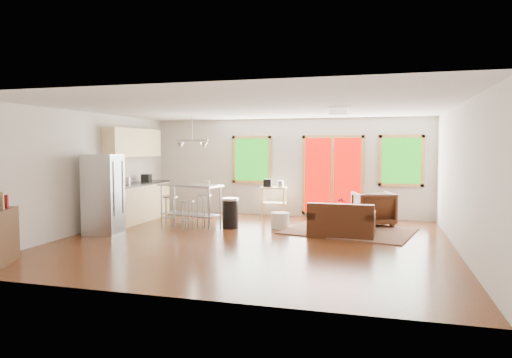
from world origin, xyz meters
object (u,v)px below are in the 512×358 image
(armchair, at_px, (373,207))
(ottoman, at_px, (331,217))
(refrigerator, at_px, (104,194))
(island, at_px, (191,197))
(loveseat, at_px, (341,223))
(rug, at_px, (349,231))
(coffee_table, at_px, (345,215))
(kitchen_cart, at_px, (273,191))

(armchair, bearing_deg, ottoman, -16.35)
(armchair, xyz_separation_m, ottoman, (-0.98, -0.02, -0.26))
(refrigerator, height_order, island, refrigerator)
(loveseat, height_order, armchair, armchair)
(refrigerator, bearing_deg, rug, 11.79)
(ottoman, relative_size, refrigerator, 0.31)
(coffee_table, relative_size, island, 0.63)
(refrigerator, relative_size, island, 1.04)
(island, bearing_deg, rug, 2.15)
(ottoman, bearing_deg, coffee_table, -57.54)
(rug, bearing_deg, island, -177.85)
(ottoman, bearing_deg, kitchen_cart, 157.64)
(coffee_table, bearing_deg, rug, -68.50)
(rug, xyz_separation_m, kitchen_cart, (-2.06, 1.53, 0.67))
(coffee_table, bearing_deg, ottoman, 122.46)
(ottoman, distance_m, refrigerator, 5.22)
(ottoman, bearing_deg, loveseat, -75.90)
(refrigerator, height_order, kitchen_cart, refrigerator)
(refrigerator, bearing_deg, armchair, 18.48)
(loveseat, bearing_deg, coffee_table, 91.94)
(armchair, bearing_deg, loveseat, 50.65)
(coffee_table, distance_m, ottoman, 0.71)
(rug, distance_m, ottoman, 1.02)
(rug, xyz_separation_m, refrigerator, (-5.01, -1.64, 0.83))
(loveseat, relative_size, armchair, 1.53)
(loveseat, distance_m, refrigerator, 5.03)
(armchair, relative_size, kitchen_cart, 0.88)
(rug, height_order, island, island)
(ottoman, xyz_separation_m, refrigerator, (-4.51, -2.53, 0.67))
(island, bearing_deg, kitchen_cart, 45.97)
(loveseat, bearing_deg, rug, 81.35)
(armchair, distance_m, refrigerator, 6.07)
(rug, xyz_separation_m, ottoman, (-0.49, 0.88, 0.16))
(rug, distance_m, island, 3.74)
(coffee_table, distance_m, island, 3.61)
(ottoman, bearing_deg, armchair, 1.21)
(loveseat, distance_m, ottoman, 1.55)
(island, bearing_deg, refrigerator, -131.44)
(ottoman, bearing_deg, refrigerator, -150.78)
(coffee_table, height_order, kitchen_cart, kitchen_cart)
(coffee_table, height_order, ottoman, coffee_table)
(rug, relative_size, loveseat, 1.94)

